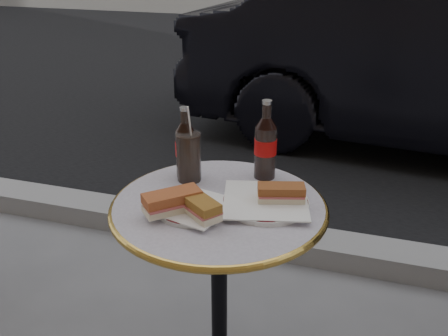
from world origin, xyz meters
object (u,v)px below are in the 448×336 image
(cola_bottle_right, at_px, (266,140))
(cola_glass, at_px, (189,157))
(plate_right, at_px, (265,203))
(cola_bottle_left, at_px, (185,143))
(bistro_table, at_px, (219,305))
(plate_left, at_px, (193,208))

(cola_bottle_right, distance_m, cola_glass, 0.24)
(plate_right, height_order, cola_glass, cola_glass)
(cola_bottle_left, bearing_deg, cola_bottle_right, 16.13)
(bistro_table, relative_size, cola_bottle_left, 3.20)
(plate_left, bearing_deg, plate_right, 25.92)
(bistro_table, height_order, plate_left, plate_left)
(plate_left, bearing_deg, cola_bottle_right, 62.51)
(plate_left, relative_size, cola_glass, 1.29)
(plate_right, distance_m, cola_glass, 0.29)
(cola_bottle_left, bearing_deg, plate_left, -63.67)
(cola_bottle_right, bearing_deg, plate_right, -76.10)
(bistro_table, bearing_deg, plate_right, 12.63)
(bistro_table, xyz_separation_m, cola_bottle_right, (0.08, 0.21, 0.49))
(cola_glass, bearing_deg, plate_right, -18.43)
(bistro_table, distance_m, cola_glass, 0.48)
(cola_bottle_right, xyz_separation_m, cola_glass, (-0.22, -0.09, -0.05))
(bistro_table, xyz_separation_m, plate_right, (0.13, 0.03, 0.37))
(plate_left, bearing_deg, cola_glass, 114.27)
(plate_right, bearing_deg, bistro_table, -167.37)
(cola_bottle_right, height_order, cola_glass, cola_bottle_right)
(cola_bottle_left, relative_size, cola_bottle_right, 0.91)
(cola_bottle_left, relative_size, cola_glass, 1.46)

